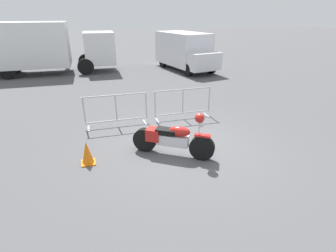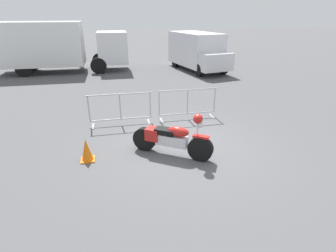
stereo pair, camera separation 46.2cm
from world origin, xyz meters
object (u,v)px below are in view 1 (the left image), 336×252
object	(u,v)px
pedestrian	(65,54)
traffic_cone	(87,153)
delivery_van	(184,50)
box_truck	(40,46)
crowd_barrier_far	(183,103)
parked_car_black	(37,49)
crowd_barrier_near	(116,110)
motorcycle	(173,138)

from	to	relation	value
pedestrian	traffic_cone	world-z (taller)	pedestrian
delivery_van	box_truck	bearing A→B (deg)	-108.55
crowd_barrier_far	pedestrian	bearing A→B (deg)	111.05
parked_car_black	traffic_cone	world-z (taller)	parked_car_black
crowd_barrier_far	delivery_van	bearing A→B (deg)	69.14
crowd_barrier_far	crowd_barrier_near	bearing A→B (deg)	180.00
crowd_barrier_far	parked_car_black	distance (m)	17.83
parked_car_black	traffic_cone	distance (m)	18.97
crowd_barrier_far	motorcycle	bearing A→B (deg)	-115.93
crowd_barrier_far	parked_car_black	bearing A→B (deg)	112.26
crowd_barrier_far	box_truck	world-z (taller)	box_truck
crowd_barrier_near	crowd_barrier_far	size ratio (longest dim) A/B	1.00
box_truck	pedestrian	size ratio (longest dim) A/B	4.59
pedestrian	box_truck	bearing A→B (deg)	-155.72
crowd_barrier_far	delivery_van	xyz separation A→B (m)	(3.15, 8.27, 0.69)
crowd_barrier_near	motorcycle	bearing A→B (deg)	-64.08
box_truck	pedestrian	bearing A→B (deg)	53.78
delivery_van	parked_car_black	xyz separation A→B (m)	(-9.90, 8.23, -0.49)
motorcycle	crowd_barrier_near	world-z (taller)	motorcycle
crowd_barrier_near	delivery_van	size ratio (longest dim) A/B	0.39
pedestrian	delivery_van	bearing A→B (deg)	-48.90
delivery_van	traffic_cone	world-z (taller)	delivery_van
motorcycle	parked_car_black	distance (m)	19.66
box_truck	pedestrian	distance (m)	2.15
crowd_barrier_far	parked_car_black	world-z (taller)	parked_car_black
crowd_barrier_near	pedestrian	size ratio (longest dim) A/B	1.23
box_truck	parked_car_black	xyz separation A→B (m)	(-1.24, 6.99, -0.88)
motorcycle	pedestrian	xyz separation A→B (m)	(-3.13, 13.46, 0.45)
box_truck	delivery_van	xyz separation A→B (m)	(8.66, -1.24, -0.39)
crowd_barrier_near	box_truck	bearing A→B (deg)	108.76
crowd_barrier_near	crowd_barrier_far	world-z (taller)	same
traffic_cone	crowd_barrier_near	bearing A→B (deg)	65.30
box_truck	crowd_barrier_far	bearing A→B (deg)	-58.37
box_truck	pedestrian	xyz separation A→B (m)	(1.24, 1.60, -0.72)
motorcycle	crowd_barrier_far	bearing A→B (deg)	98.60
delivery_van	pedestrian	distance (m)	7.95
box_truck	motorcycle	bearing A→B (deg)	-68.25
box_truck	delivery_van	distance (m)	8.76
crowd_barrier_near	delivery_van	bearing A→B (deg)	56.68
traffic_cone	delivery_van	bearing A→B (deg)	58.34
delivery_van	parked_car_black	bearing A→B (deg)	-140.16
crowd_barrier_near	traffic_cone	bearing A→B (deg)	-114.70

